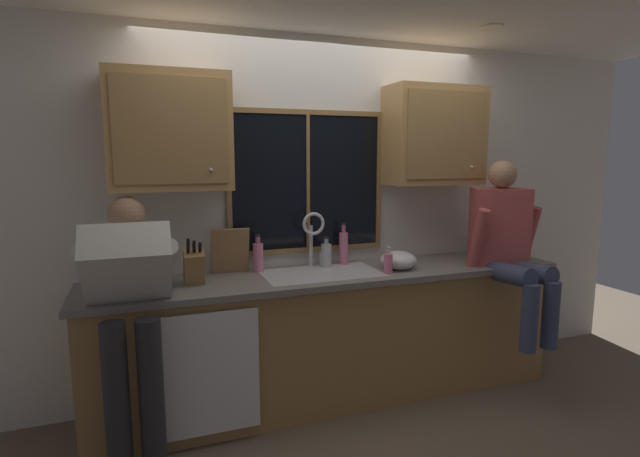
# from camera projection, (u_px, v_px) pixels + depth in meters

# --- Properties ---
(back_wall) EXTENTS (5.65, 0.12, 2.55)m
(back_wall) POSITION_uv_depth(u_px,v_px,m) (317.00, 215.00, 3.62)
(back_wall) COLOR silver
(back_wall) RESTS_ON floor
(ceiling_downlight_right) EXTENTS (0.14, 0.14, 0.01)m
(ceiling_downlight_right) POSITION_uv_depth(u_px,v_px,m) (492.00, 27.00, 3.14)
(ceiling_downlight_right) COLOR #FFEAB2
(window_glass) EXTENTS (1.10, 0.02, 0.95)m
(window_glass) POSITION_uv_depth(u_px,v_px,m) (307.00, 182.00, 3.48)
(window_glass) COLOR black
(window_frame_top) EXTENTS (1.17, 0.02, 0.04)m
(window_frame_top) POSITION_uv_depth(u_px,v_px,m) (308.00, 112.00, 3.40)
(window_frame_top) COLOR olive
(window_frame_bottom) EXTENTS (1.17, 0.02, 0.04)m
(window_frame_bottom) POSITION_uv_depth(u_px,v_px,m) (308.00, 250.00, 3.55)
(window_frame_bottom) COLOR olive
(window_frame_left) EXTENTS (0.03, 0.02, 0.95)m
(window_frame_left) POSITION_uv_depth(u_px,v_px,m) (229.00, 184.00, 3.28)
(window_frame_left) COLOR olive
(window_frame_right) EXTENTS (0.04, 0.02, 0.95)m
(window_frame_right) POSITION_uv_depth(u_px,v_px,m) (379.00, 181.00, 3.67)
(window_frame_right) COLOR olive
(window_mullion_center) EXTENTS (0.02, 0.02, 0.95)m
(window_mullion_center) POSITION_uv_depth(u_px,v_px,m) (308.00, 182.00, 3.47)
(window_mullion_center) COLOR olive
(lower_cabinet_run) EXTENTS (3.25, 0.58, 0.88)m
(lower_cabinet_run) POSITION_uv_depth(u_px,v_px,m) (334.00, 338.00, 3.41)
(lower_cabinet_run) COLOR #A07744
(lower_cabinet_run) RESTS_ON floor
(countertop) EXTENTS (3.31, 0.62, 0.04)m
(countertop) POSITION_uv_depth(u_px,v_px,m) (335.00, 275.00, 3.33)
(countertop) COLOR slate
(countertop) RESTS_ON lower_cabinet_run
(dishwasher_front) EXTENTS (0.60, 0.02, 0.74)m
(dishwasher_front) POSITION_uv_depth(u_px,v_px,m) (208.00, 374.00, 2.81)
(dishwasher_front) COLOR white
(upper_cabinet_left) EXTENTS (0.73, 0.36, 0.72)m
(upper_cabinet_left) POSITION_uv_depth(u_px,v_px,m) (170.00, 132.00, 2.96)
(upper_cabinet_left) COLOR #B2844C
(upper_cabinet_right) EXTENTS (0.73, 0.36, 0.72)m
(upper_cabinet_right) POSITION_uv_depth(u_px,v_px,m) (434.00, 136.00, 3.60)
(upper_cabinet_right) COLOR #B2844C
(sink) EXTENTS (0.80, 0.46, 0.21)m
(sink) POSITION_uv_depth(u_px,v_px,m) (321.00, 287.00, 3.32)
(sink) COLOR #B7B7BC
(sink) RESTS_ON lower_cabinet_run
(faucet) EXTENTS (0.18, 0.09, 0.40)m
(faucet) POSITION_uv_depth(u_px,v_px,m) (314.00, 233.00, 3.43)
(faucet) COLOR silver
(faucet) RESTS_ON countertop
(person_standing) EXTENTS (0.53, 0.72, 1.48)m
(person_standing) POSITION_uv_depth(u_px,v_px,m) (130.00, 301.00, 2.63)
(person_standing) COLOR #262628
(person_standing) RESTS_ON floor
(person_sitting_on_counter) EXTENTS (0.54, 0.66, 1.26)m
(person_sitting_on_counter) POSITION_uv_depth(u_px,v_px,m) (508.00, 241.00, 3.48)
(person_sitting_on_counter) COLOR #384260
(person_sitting_on_counter) RESTS_ON countertop
(knife_block) EXTENTS (0.12, 0.18, 0.32)m
(knife_block) POSITION_uv_depth(u_px,v_px,m) (194.00, 267.00, 3.00)
(knife_block) COLOR olive
(knife_block) RESTS_ON countertop
(cutting_board) EXTENTS (0.25, 0.09, 0.31)m
(cutting_board) POSITION_uv_depth(u_px,v_px,m) (230.00, 251.00, 3.28)
(cutting_board) COLOR #997047
(cutting_board) RESTS_ON countertop
(mixing_bowl) EXTENTS (0.26, 0.26, 0.13)m
(mixing_bowl) POSITION_uv_depth(u_px,v_px,m) (398.00, 260.00, 3.43)
(mixing_bowl) COLOR silver
(mixing_bowl) RESTS_ON countertop
(soap_dispenser) EXTENTS (0.06, 0.07, 0.19)m
(soap_dispenser) POSITION_uv_depth(u_px,v_px,m) (388.00, 263.00, 3.29)
(soap_dispenser) COLOR pink
(soap_dispenser) RESTS_ON countertop
(bottle_green_glass) EXTENTS (0.07, 0.07, 0.22)m
(bottle_green_glass) POSITION_uv_depth(u_px,v_px,m) (326.00, 255.00, 3.47)
(bottle_green_glass) COLOR #B7B7BC
(bottle_green_glass) RESTS_ON countertop
(bottle_tall_clear) EXTENTS (0.07, 0.07, 0.26)m
(bottle_tall_clear) POSITION_uv_depth(u_px,v_px,m) (258.00, 257.00, 3.33)
(bottle_tall_clear) COLOR pink
(bottle_tall_clear) RESTS_ON countertop
(bottle_amber_small) EXTENTS (0.06, 0.06, 0.31)m
(bottle_amber_small) POSITION_uv_depth(u_px,v_px,m) (343.00, 247.00, 3.56)
(bottle_amber_small) COLOR pink
(bottle_amber_small) RESTS_ON countertop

